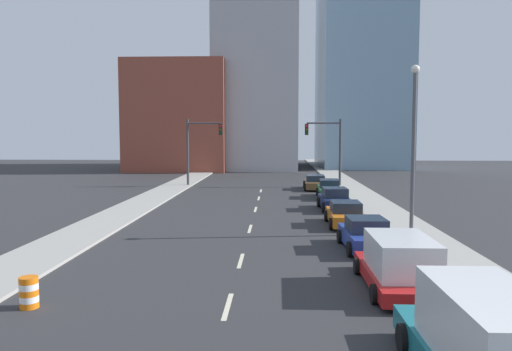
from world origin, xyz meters
The scene contains 22 objects.
sidewalk_left centered at (-8.62, 51.17, 0.07)m, with size 3.05×102.35×0.13m.
sidewalk_right centered at (8.62, 51.17, 0.07)m, with size 3.05×102.35×0.13m.
lane_stripe_at_15m centered at (0.00, 14.83, 0.00)m, with size 0.16×2.40×0.01m, color beige.
lane_stripe_at_20m centered at (0.00, 20.32, 0.00)m, with size 0.16×2.40×0.01m, color beige.
lane_stripe_at_27m centered at (0.00, 27.31, 0.00)m, with size 0.16×2.40×0.01m, color beige.
lane_stripe_at_34m centered at (0.00, 34.44, 0.00)m, with size 0.16×2.40×0.01m, color beige.
lane_stripe_at_40m centered at (0.00, 40.43, 0.00)m, with size 0.16×2.40×0.01m, color beige.
lane_stripe_at_46m centered at (0.00, 45.88, 0.00)m, with size 0.16×2.40×0.01m, color beige.
building_brick_left centered at (-12.60, 74.08, 7.71)m, with size 14.00×16.00×15.42m.
building_office_center centered at (-1.65, 78.08, 14.86)m, with size 12.00×20.00×29.73m.
building_glass_right centered at (14.83, 82.08, 17.83)m, with size 13.00×20.00×35.66m.
traffic_signal_left centered at (-6.56, 49.83, 4.27)m, with size 3.62×0.35×6.72m.
traffic_signal_right centered at (6.80, 49.83, 4.27)m, with size 3.62×0.35×6.72m.
traffic_barrel centered at (-5.97, 14.44, 0.47)m, with size 0.56×0.56×0.95m.
street_lamp centered at (8.51, 26.14, 5.05)m, with size 0.44×0.44×8.75m.
box_truck_teal centered at (5.61, 9.65, 1.05)m, with size 2.40×6.29×2.22m.
box_truck_red centered at (5.64, 16.75, 0.86)m, with size 2.49×5.30×1.81m.
sedan_blue centered at (5.53, 22.57, 0.67)m, with size 2.28×4.35×1.46m.
sedan_orange centered at (5.42, 28.58, 0.64)m, with size 2.15×4.41×1.38m.
sedan_navy centered at (5.49, 34.49, 0.70)m, with size 2.24×4.36×1.54m.
sedan_green centered at (5.77, 41.05, 0.69)m, with size 2.16×4.86×1.52m.
sedan_brown centered at (5.11, 47.29, 0.63)m, with size 2.25×4.79×1.36m.
Camera 1 is at (1.49, 0.08, 5.23)m, focal length 35.00 mm.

